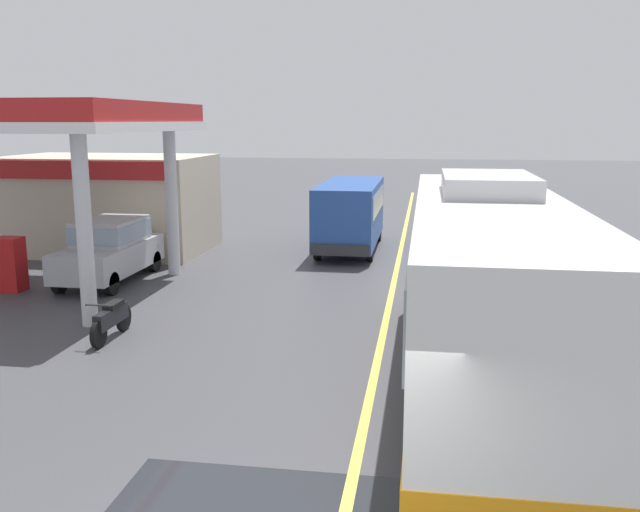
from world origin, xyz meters
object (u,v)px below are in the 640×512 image
object	(u,v)px
coach_bus_main	(488,293)
motorcycle_parked_forecourt	(111,319)
car_at_pump	(110,247)
pedestrian_near_pump	(105,253)
minibus_opposing_lane	(350,210)

from	to	relation	value
coach_bus_main	motorcycle_parked_forecourt	xyz separation A→B (m)	(-7.71, 1.60, -1.28)
coach_bus_main	car_at_pump	xyz separation A→B (m)	(-10.17, 6.73, -0.71)
coach_bus_main	pedestrian_near_pump	distance (m)	11.85
coach_bus_main	motorcycle_parked_forecourt	world-z (taller)	coach_bus_main
motorcycle_parked_forecourt	pedestrian_near_pump	distance (m)	5.19
coach_bus_main	pedestrian_near_pump	size ratio (longest dim) A/B	6.65
minibus_opposing_lane	pedestrian_near_pump	distance (m)	9.11
car_at_pump	motorcycle_parked_forecourt	distance (m)	5.72
car_at_pump	minibus_opposing_lane	world-z (taller)	minibus_opposing_lane
pedestrian_near_pump	car_at_pump	bearing A→B (deg)	99.82
motorcycle_parked_forecourt	car_at_pump	bearing A→B (deg)	115.62
coach_bus_main	minibus_opposing_lane	bearing A→B (deg)	106.52
minibus_opposing_lane	motorcycle_parked_forecourt	distance (m)	11.88
motorcycle_parked_forecourt	pedestrian_near_pump	world-z (taller)	pedestrian_near_pump
car_at_pump	pedestrian_near_pump	world-z (taller)	car_at_pump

